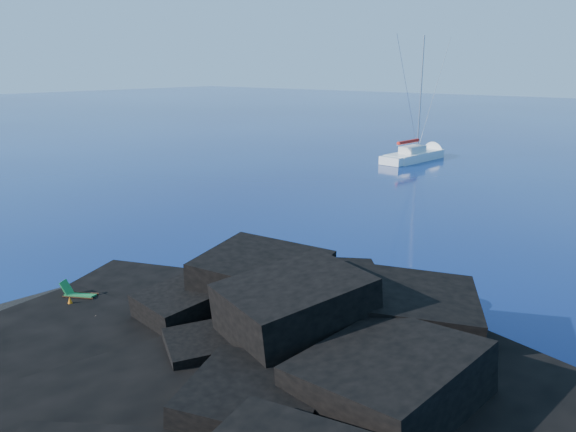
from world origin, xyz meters
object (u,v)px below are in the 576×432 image
(sailboat, at_px, (414,160))
(sunbather, at_px, (86,317))
(deck_chair, at_px, (80,291))
(marker_cone, at_px, (70,303))

(sailboat, xyz_separation_m, sunbather, (9.44, -48.89, 0.52))
(deck_chair, height_order, marker_cone, deck_chair)
(sunbather, xyz_separation_m, marker_cone, (-1.65, 0.24, 0.12))
(deck_chair, xyz_separation_m, marker_cone, (0.38, -0.75, -0.24))
(deck_chair, distance_m, sunbather, 2.28)
(sunbather, bearing_deg, sailboat, 70.26)
(deck_chair, relative_size, sunbather, 0.87)
(sailboat, relative_size, marker_cone, 24.20)
(sailboat, bearing_deg, sunbather, -74.06)
(deck_chair, bearing_deg, sunbather, -55.76)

